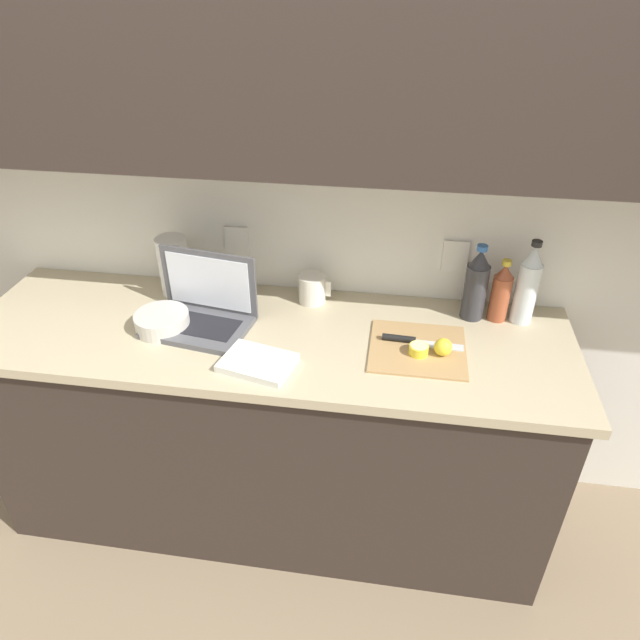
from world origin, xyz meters
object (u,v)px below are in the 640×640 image
laptop (202,309)px  bottle_green_soda (476,285)px  lemon_half_cut (419,349)px  paper_towel_roll (174,266)px  bowl_white (162,321)px  lemon_whole_beside (443,347)px  measuring_cup (312,289)px  bottle_water_clear (527,285)px  knife (409,340)px  cutting_board (418,349)px  bottle_oil_tall (501,293)px

laptop → bottle_green_soda: (0.93, 0.18, 0.07)m
lemon_half_cut → paper_towel_roll: size_ratio=0.28×
bowl_white → lemon_whole_beside: bearing=-1.0°
measuring_cup → paper_towel_roll: bearing=-178.4°
lemon_whole_beside → paper_towel_roll: (-0.98, 0.26, 0.08)m
laptop → lemon_half_cut: (0.74, -0.08, -0.03)m
lemon_whole_beside → bottle_water_clear: bearing=42.9°
knife → bowl_white: bearing=-174.4°
cutting_board → lemon_whole_beside: lemon_whole_beside is taller
bottle_green_soda → bottle_water_clear: bottle_water_clear is taller
laptop → measuring_cup: (0.35, 0.20, -0.01)m
lemon_half_cut → measuring_cup: bearing=144.1°
laptop → bottle_green_soda: bottle_green_soda is taller
lemon_whole_beside → bottle_green_soda: 0.29m
bottle_oil_tall → measuring_cup: size_ratio=1.92×
lemon_half_cut → bottle_water_clear: bearing=36.9°
cutting_board → paper_towel_roll: paper_towel_roll is taller
bottle_oil_tall → bowl_white: 1.17m
measuring_cup → bowl_white: measuring_cup is taller
bottle_water_clear → lemon_whole_beside: bearing=-137.1°
cutting_board → lemon_half_cut: lemon_half_cut is taller
bottle_water_clear → bowl_white: (-1.22, -0.24, -0.11)m
bottle_oil_tall → paper_towel_roll: bottle_oil_tall is taller
laptop → cutting_board: bearing=5.1°
lemon_half_cut → bowl_white: size_ratio=0.34×
bowl_white → bottle_oil_tall: bearing=11.9°
bottle_green_soda → bowl_white: size_ratio=1.51×
lemon_whole_beside → measuring_cup: 0.54m
cutting_board → bottle_water_clear: bottle_water_clear is taller
lemon_whole_beside → bowl_white: lemon_whole_beside is taller
laptop → lemon_half_cut: 0.75m
lemon_half_cut → bottle_green_soda: 0.34m
measuring_cup → bottle_oil_tall: bearing=-1.7°
bottle_green_soda → bottle_water_clear: 0.17m
cutting_board → bottle_water_clear: 0.44m
lemon_whole_beside → knife: bearing=154.4°
paper_towel_roll → bottle_water_clear: bearing=-0.2°
knife → bottle_green_soda: bottle_green_soda is taller
bottle_water_clear → bowl_white: bearing=-168.9°
knife → bottle_water_clear: bearing=31.2°
cutting_board → knife: (-0.03, 0.03, 0.01)m
cutting_board → measuring_cup: (-0.39, 0.25, 0.05)m
lemon_whole_beside → bottle_green_soda: bottle_green_soda is taller
bottle_water_clear → paper_towel_roll: size_ratio=1.37×
bowl_white → paper_towel_roll: bearing=98.9°
bottle_water_clear → bowl_white: bottle_water_clear is taller
laptop → lemon_whole_beside: size_ratio=6.53×
laptop → bowl_white: (-0.13, -0.06, -0.03)m
bottle_oil_tall → measuring_cup: (-0.66, 0.02, -0.05)m
knife → bottle_oil_tall: bearing=37.2°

